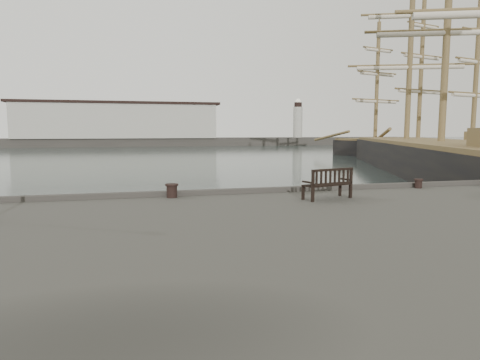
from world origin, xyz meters
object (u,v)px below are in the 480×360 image
at_px(tall_ship_far, 417,153).
at_px(bench, 328,189).
at_px(bollard_left, 172,191).
at_px(bollard_right, 418,183).
at_px(tall_ship_main, 440,164).

bearing_deg(tall_ship_far, bench, -144.12).
xyz_separation_m(bench, tall_ship_far, (30.81, 36.56, -1.10)).
height_order(bench, bollard_left, bench).
bearing_deg(bollard_right, bollard_left, 180.00).
bearing_deg(bollard_right, bench, -161.25).
height_order(tall_ship_main, tall_ship_far, tall_ship_main).
distance_m(bench, tall_ship_main, 28.38).
bearing_deg(bollard_right, tall_ship_main, 48.77).
bearing_deg(bollard_left, tall_ship_main, 35.08).
bearing_deg(bollard_left, bollard_right, 0.00).
xyz_separation_m(bollard_left, tall_ship_main, (25.59, 17.97, -0.98)).
height_order(bollard_right, tall_ship_main, tall_ship_main).
distance_m(bollard_left, bollard_right, 9.85).
distance_m(bench, bollard_right, 5.03).
distance_m(bollard_right, tall_ship_far, 43.60).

